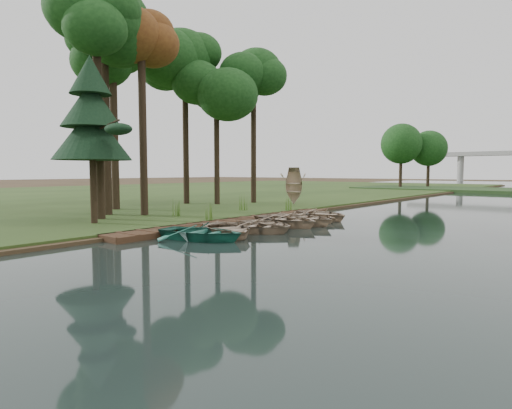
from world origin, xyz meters
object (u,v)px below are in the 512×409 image
Objects in this scene: rowboat_2 at (255,225)px; boardwalk at (239,222)px; rowboat_0 at (202,231)px; stored_rowboat at (293,201)px; rowboat_1 at (227,227)px; pine_tree at (91,118)px.

boardwalk is at bearing 39.97° from rowboat_2.
boardwalk is 5.70m from rowboat_0.
rowboat_0 is at bearing 159.22° from rowboat_2.
rowboat_2 is at bearing -36.18° from boardwalk.
rowboat_2 is at bearing -20.73° from rowboat_0.
stored_rowboat reaches higher than boardwalk.
rowboat_2 is 1.18× the size of stored_rowboat.
pine_tree is (-6.94, -2.30, 5.05)m from rowboat_1.
pine_tree reaches higher than rowboat_1.
rowboat_0 is 0.45× the size of pine_tree.
rowboat_0 is at bearing 6.65° from pine_tree.
pine_tree is at bearing 132.17° from rowboat_1.
stored_rowboat is (-6.06, 15.58, 0.16)m from rowboat_0.
pine_tree reaches higher than rowboat_0.
pine_tree is at bearing 104.06° from rowboat_2.
rowboat_0 is 1.00× the size of rowboat_1.
boardwalk is 4.29× the size of rowboat_1.
stored_rowboat is at bearing 7.46° from rowboat_0.
boardwalk is 11.06m from stored_rowboat.
rowboat_0 is 3.07m from rowboat_2.
rowboat_1 is at bearing 154.00° from rowboat_2.
rowboat_0 reaches higher than rowboat_2.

